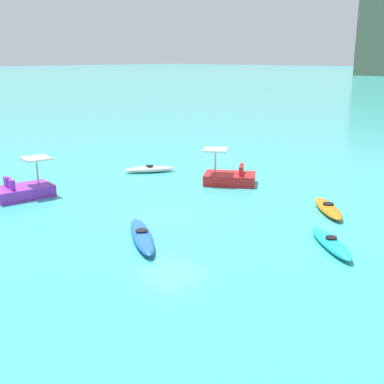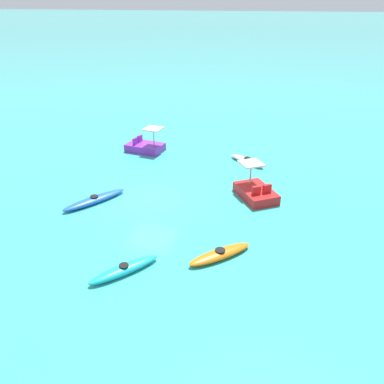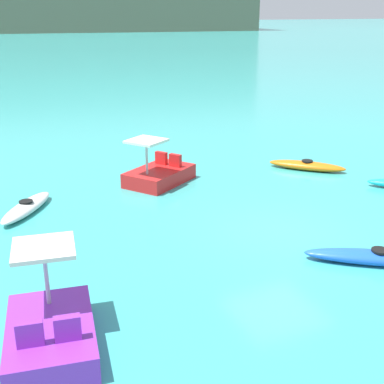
# 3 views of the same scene
# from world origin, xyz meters

# --- Properties ---
(ground_plane) EXTENTS (600.00, 600.00, 0.00)m
(ground_plane) POSITION_xyz_m (0.00, 0.00, 0.00)
(ground_plane) COLOR #38ADA8
(kayak_cyan) EXTENTS (2.57, 2.28, 0.37)m
(kayak_cyan) POSITION_xyz_m (6.04, 1.13, 0.16)
(kayak_cyan) COLOR #19B7C6
(kayak_cyan) RESTS_ON ground_plane
(kayak_orange) EXTENTS (2.46, 2.49, 0.37)m
(kayak_orange) POSITION_xyz_m (4.20, 4.46, 0.16)
(kayak_orange) COLOR orange
(kayak_orange) RESTS_ON ground_plane
(kayak_white) EXTENTS (2.08, 2.53, 0.37)m
(kayak_white) POSITION_xyz_m (-6.02, 4.34, 0.16)
(kayak_white) COLOR white
(kayak_white) RESTS_ON ground_plane
(kayak_blue) EXTENTS (3.27, 2.46, 0.37)m
(kayak_blue) POSITION_xyz_m (1.11, -2.54, 0.16)
(kayak_blue) COLOR blue
(kayak_blue) RESTS_ON ground_plane
(pedal_boat_red) EXTENTS (2.83, 2.57, 1.68)m
(pedal_boat_red) POSITION_xyz_m (-1.43, 5.31, 0.34)
(pedal_boat_red) COLOR red
(pedal_boat_red) RESTS_ON ground_plane
(pedal_boat_purple) EXTENTS (1.87, 2.63, 1.68)m
(pedal_boat_purple) POSITION_xyz_m (-6.53, -2.59, 0.34)
(pedal_boat_purple) COLOR purple
(pedal_boat_purple) RESTS_ON ground_plane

